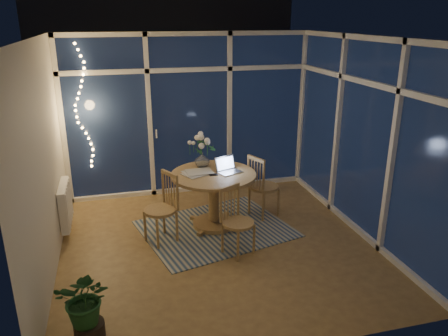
{
  "coord_description": "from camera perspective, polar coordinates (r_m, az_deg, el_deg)",
  "views": [
    {
      "loc": [
        -1.22,
        -4.89,
        2.83
      ],
      "look_at": [
        0.12,
        0.25,
        0.97
      ],
      "focal_mm": 35.0,
      "sensor_mm": 36.0,
      "label": 1
    }
  ],
  "objects": [
    {
      "name": "window_wall_back",
      "position": [
        7.12,
        -4.45,
        6.88
      ],
      "size": [
        4.0,
        0.1,
        2.6
      ],
      "primitive_type": "cube",
      "color": "white",
      "rests_on": "floor"
    },
    {
      "name": "dining_table",
      "position": [
        6.09,
        -1.36,
        -4.23
      ],
      "size": [
        1.41,
        1.41,
        0.79
      ],
      "primitive_type": "cylinder",
      "rotation": [
        0.0,
        0.0,
        0.24
      ],
      "color": "olive",
      "rests_on": "floor"
    },
    {
      "name": "bowl",
      "position": [
        6.13,
        0.53,
        0.14
      ],
      "size": [
        0.18,
        0.18,
        0.04
      ],
      "primitive_type": "imported",
      "rotation": [
        0.0,
        0.0,
        0.24
      ],
      "color": "white",
      "rests_on": "dining_table"
    },
    {
      "name": "chair_right",
      "position": [
        6.41,
        5.28,
        -2.26
      ],
      "size": [
        0.58,
        0.58,
        0.96
      ],
      "primitive_type": "cube",
      "rotation": [
        0.0,
        0.0,
        1.98
      ],
      "color": "olive",
      "rests_on": "floor"
    },
    {
      "name": "wall_back",
      "position": [
        7.16,
        -4.51,
        6.95
      ],
      "size": [
        4.0,
        0.04,
        2.6
      ],
      "primitive_type": "cube",
      "color": "silver",
      "rests_on": "floor"
    },
    {
      "name": "garden_fence",
      "position": [
        10.64,
        -7.89,
        8.71
      ],
      "size": [
        11.0,
        0.08,
        1.8
      ],
      "primitive_type": "cube",
      "color": "#382614",
      "rests_on": "ground"
    },
    {
      "name": "wall_left",
      "position": [
        5.18,
        -22.56,
        0.63
      ],
      "size": [
        0.04,
        4.0,
        2.6
      ],
      "primitive_type": "cube",
      "color": "silver",
      "rests_on": "floor"
    },
    {
      "name": "chair_left",
      "position": [
        5.71,
        -8.37,
        -5.27
      ],
      "size": [
        0.59,
        0.59,
        0.95
      ],
      "primitive_type": "cube",
      "rotation": [
        0.0,
        0.0,
        -1.1
      ],
      "color": "olive",
      "rests_on": "floor"
    },
    {
      "name": "laptop",
      "position": [
        5.93,
        0.76,
        0.42
      ],
      "size": [
        0.38,
        0.36,
        0.22
      ],
      "primitive_type": null,
      "rotation": [
        0.0,
        0.0,
        0.36
      ],
      "color": "#B9B9BD",
      "rests_on": "dining_table"
    },
    {
      "name": "flower_vase",
      "position": [
        6.15,
        -2.88,
        1.03
      ],
      "size": [
        0.24,
        0.24,
        0.21
      ],
      "primitive_type": "imported",
      "rotation": [
        0.0,
        0.0,
        0.24
      ],
      "color": "white",
      "rests_on": "dining_table"
    },
    {
      "name": "phone",
      "position": [
        5.87,
        -1.36,
        -0.89
      ],
      "size": [
        0.12,
        0.06,
        0.01
      ],
      "primitive_type": "cube",
      "rotation": [
        0.0,
        0.0,
        0.03
      ],
      "color": "black",
      "rests_on": "dining_table"
    },
    {
      "name": "neighbour_roof",
      "position": [
        13.49,
        -8.49,
        16.47
      ],
      "size": [
        7.0,
        3.0,
        2.2
      ],
      "primitive_type": "cube",
      "color": "#2E3137",
      "rests_on": "ground"
    },
    {
      "name": "newspapers",
      "position": [
        5.95,
        -3.58,
        -0.58
      ],
      "size": [
        0.42,
        0.36,
        0.02
      ],
      "primitive_type": "cube",
      "rotation": [
        0.0,
        0.0,
        0.28
      ],
      "color": "#BAB7B0",
      "rests_on": "dining_table"
    },
    {
      "name": "rug",
      "position": [
        6.17,
        -1.11,
        -7.92
      ],
      "size": [
        2.25,
        1.97,
        0.01
      ],
      "primitive_type": "cube",
      "rotation": [
        0.0,
        0.0,
        0.24
      ],
      "color": "#BFB99B",
      "rests_on": "floor"
    },
    {
      "name": "wall_front",
      "position": [
        3.49,
        7.5,
        -6.85
      ],
      "size": [
        4.0,
        0.04,
        2.6
      ],
      "primitive_type": "cube",
      "color": "silver",
      "rests_on": "floor"
    },
    {
      "name": "window_wall_right",
      "position": [
        6.03,
        17.83,
        3.7
      ],
      "size": [
        0.1,
        4.0,
        2.6
      ],
      "primitive_type": "cube",
      "color": "white",
      "rests_on": "floor"
    },
    {
      "name": "radiator",
      "position": [
        6.32,
        -20.03,
        -4.52
      ],
      "size": [
        0.1,
        0.7,
        0.58
      ],
      "primitive_type": "cube",
      "color": "white",
      "rests_on": "wall_left"
    },
    {
      "name": "ceiling",
      "position": [
        5.04,
        -0.63,
        16.72
      ],
      "size": [
        4.0,
        4.0,
        0.0
      ],
      "primitive_type": "plane",
      "color": "white",
      "rests_on": "wall_back"
    },
    {
      "name": "garden_patio",
      "position": [
        10.45,
        -4.58,
        3.22
      ],
      "size": [
        12.0,
        6.0,
        0.1
      ],
      "primitive_type": "cube",
      "color": "black",
      "rests_on": "ground"
    },
    {
      "name": "wall_right",
      "position": [
        6.05,
        18.16,
        3.72
      ],
      "size": [
        0.04,
        4.0,
        2.6
      ],
      "primitive_type": "cube",
      "color": "silver",
      "rests_on": "floor"
    },
    {
      "name": "floor",
      "position": [
        5.78,
        -0.54,
        -9.98
      ],
      "size": [
        4.0,
        4.0,
        0.0
      ],
      "primitive_type": "plane",
      "color": "brown",
      "rests_on": "ground"
    },
    {
      "name": "potted_plant",
      "position": [
        4.3,
        -17.55,
        -16.47
      ],
      "size": [
        0.65,
        0.6,
        0.76
      ],
      "primitive_type": "imported",
      "rotation": [
        0.0,
        0.0,
        -0.29
      ],
      "color": "#1B4D23",
      "rests_on": "floor"
    },
    {
      "name": "fairy_lights",
      "position": [
        6.91,
        -18.08,
        7.5
      ],
      "size": [
        0.24,
        0.1,
        1.85
      ],
      "primitive_type": null,
      "color": "#EAAD5D",
      "rests_on": "window_wall_back"
    },
    {
      "name": "garden_shrubs",
      "position": [
        8.63,
        -11.28,
        2.96
      ],
      "size": [
        0.9,
        0.9,
        0.9
      ],
      "primitive_type": "sphere",
      "color": "black",
      "rests_on": "ground"
    },
    {
      "name": "chair_front",
      "position": [
        5.39,
        1.89,
        -7.0
      ],
      "size": [
        0.55,
        0.55,
        0.88
      ],
      "primitive_type": "cube",
      "rotation": [
        0.0,
        0.0,
        0.49
      ],
      "color": "olive",
      "rests_on": "floor"
    }
  ]
}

